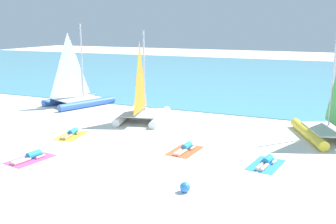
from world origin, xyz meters
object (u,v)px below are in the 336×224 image
(sailboat_blue, at_px, (77,93))
(towel_rightmost, at_px, (266,165))
(sunbather_rightmost, at_px, (267,161))
(sailboat_yellow, at_px, (333,123))
(sailboat_white, at_px, (142,108))
(towel_center_right, at_px, (185,151))
(sunbather_center_left, at_px, (31,156))
(beach_ball, at_px, (185,187))
(towel_center_left, at_px, (30,159))
(sunbather_center_right, at_px, (185,148))
(towel_leftmost, at_px, (71,136))
(sunbather_leftmost, at_px, (72,133))

(sailboat_blue, height_order, towel_rightmost, sailboat_blue)
(sunbather_rightmost, bearing_deg, sailboat_yellow, 73.16)
(sailboat_yellow, bearing_deg, sailboat_white, 159.80)
(towel_center_right, bearing_deg, sunbather_center_left, -147.35)
(towel_rightmost, distance_m, beach_ball, 4.22)
(sailboat_yellow, bearing_deg, towel_rightmost, -137.88)
(sailboat_yellow, relative_size, towel_center_right, 2.95)
(sunbather_center_left, bearing_deg, towel_rightmost, 28.99)
(towel_center_left, distance_m, beach_ball, 7.09)
(sunbather_center_right, bearing_deg, beach_ball, -64.34)
(towel_leftmost, distance_m, sunbather_center_left, 3.54)
(towel_leftmost, bearing_deg, towel_rightmost, -1.89)
(sunbather_center_left, bearing_deg, sailboat_blue, 126.25)
(sailboat_blue, relative_size, sunbather_center_right, 3.53)
(towel_center_right, bearing_deg, sunbather_center_right, 84.89)
(sunbather_center_right, bearing_deg, sailboat_blue, 154.11)
(sunbather_rightmost, xyz_separation_m, beach_ball, (-2.08, -3.74, 0.05))
(sunbather_rightmost, bearing_deg, towel_center_left, -150.95)
(sunbather_leftmost, height_order, beach_ball, beach_ball)
(sunbather_center_right, bearing_deg, towel_center_right, -90.00)
(towel_center_left, xyz_separation_m, beach_ball, (7.07, -0.44, 0.17))
(sailboat_white, distance_m, sunbather_center_left, 7.87)
(sunbather_rightmost, bearing_deg, sunbather_leftmost, -172.65)
(sailboat_blue, height_order, towel_leftmost, sailboat_blue)
(sailboat_blue, distance_m, sunbather_center_right, 12.16)
(towel_center_left, relative_size, towel_center_right, 1.00)
(towel_rightmost, bearing_deg, beach_ball, -119.35)
(beach_ball, bearing_deg, towel_center_right, 110.93)
(towel_center_left, distance_m, towel_rightmost, 9.69)
(towel_leftmost, distance_m, towel_center_left, 3.60)
(towel_center_right, bearing_deg, sunbather_rightmost, -4.76)
(sailboat_white, distance_m, beach_ball, 10.10)
(towel_center_right, xyz_separation_m, towel_rightmost, (3.61, -0.37, 0.00))
(sunbather_center_left, xyz_separation_m, towel_rightmost, (9.13, 3.17, -0.13))
(towel_center_left, bearing_deg, sunbather_center_left, 80.14)
(towel_center_left, relative_size, towel_rightmost, 1.00)
(towel_leftmost, relative_size, sunbather_center_left, 1.21)
(sailboat_white, relative_size, sunbather_center_left, 3.29)
(beach_ball, bearing_deg, sunbather_rightmost, 60.96)
(towel_rightmost, distance_m, sunbather_rightmost, 0.14)
(sailboat_blue, height_order, towel_center_right, sailboat_blue)
(towel_center_right, distance_m, towel_rightmost, 3.63)
(sailboat_blue, height_order, sunbather_leftmost, sailboat_blue)
(sunbather_leftmost, height_order, sunbather_center_left, same)
(sunbather_center_left, bearing_deg, towel_leftmost, 109.87)
(towel_leftmost, relative_size, towel_center_right, 1.00)
(towel_center_right, bearing_deg, sailboat_white, 135.22)
(towel_center_right, relative_size, beach_ball, 5.26)
(sunbather_center_right, bearing_deg, towel_rightmost, -1.75)
(sailboat_blue, xyz_separation_m, towel_center_right, (10.40, -6.32, -0.82))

